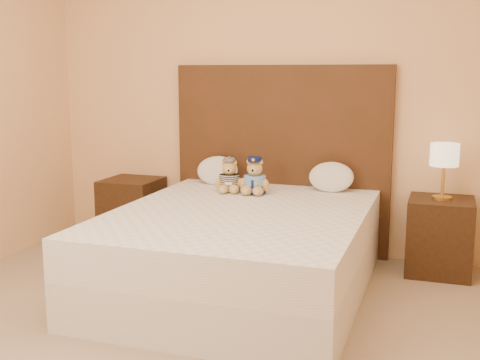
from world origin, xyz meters
name	(u,v)px	position (x,y,z in m)	size (l,w,h in m)	color
bed	(240,251)	(0.00, 1.20, 0.28)	(1.60, 2.00, 0.55)	white
headboard	(281,159)	(0.00, 2.21, 0.75)	(1.75, 0.08, 1.50)	#4A2616
nightstand_left	(132,211)	(-1.25, 2.00, 0.28)	(0.45, 0.45, 0.55)	#372011
nightstand_right	(440,236)	(1.25, 2.00, 0.28)	(0.45, 0.45, 0.55)	#372011
lamp	(444,158)	(1.25, 2.00, 0.85)	(0.20, 0.20, 0.40)	gold
teddy_police	(255,176)	(-0.08, 1.75, 0.69)	(0.24, 0.23, 0.27)	#B48A46
teddy_prisoner	(229,176)	(-0.28, 1.75, 0.67)	(0.22, 0.21, 0.25)	#B48A46
pillow_left	(217,169)	(-0.48, 2.03, 0.67)	(0.35, 0.22, 0.24)	white
pillow_right	(331,176)	(0.45, 2.03, 0.67)	(0.34, 0.22, 0.24)	white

